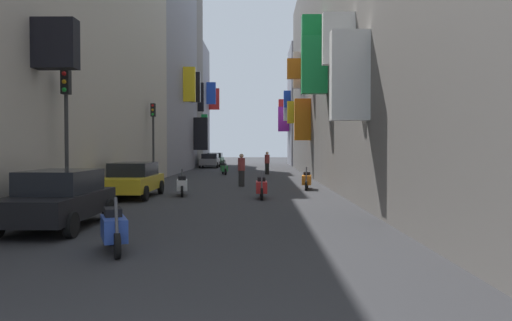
{
  "coord_description": "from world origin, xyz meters",
  "views": [
    {
      "loc": [
        1.53,
        -2.23,
        2.07
      ],
      "look_at": [
        1.26,
        28.2,
        1.25
      ],
      "focal_mm": 33.99,
      "sensor_mm": 36.0,
      "label": 1
    }
  ],
  "objects": [
    {
      "name": "building_right_mid_a",
      "position": [
        7.99,
        37.37,
        8.04
      ],
      "size": [
        7.27,
        23.66,
        16.08
      ],
      "color": "slate",
      "rests_on": "ground"
    },
    {
      "name": "parked_car_black",
      "position": [
        -3.65,
        10.14,
        0.77
      ],
      "size": [
        1.91,
        4.08,
        1.48
      ],
      "color": "black",
      "rests_on": "ground"
    },
    {
      "name": "building_left_mid_a",
      "position": [
        -7.99,
        39.58,
        9.89
      ],
      "size": [
        7.36,
        16.13,
        19.8
      ],
      "color": "gray",
      "rests_on": "ground"
    },
    {
      "name": "building_left_mid_c",
      "position": [
        -7.98,
        56.39,
        7.13
      ],
      "size": [
        7.31,
        7.23,
        14.25
      ],
      "color": "gray",
      "rests_on": "ground"
    },
    {
      "name": "pedestrian_crossing",
      "position": [
        0.53,
        23.43,
        0.87
      ],
      "size": [
        0.4,
        0.4,
        1.74
      ],
      "color": "#252525",
      "rests_on": "ground"
    },
    {
      "name": "parked_car_green",
      "position": [
        -3.76,
        54.02,
        0.76
      ],
      "size": [
        1.95,
        4.39,
        1.45
      ],
      "color": "#236638",
      "rests_on": "ground"
    },
    {
      "name": "scooter_green",
      "position": [
        -1.25,
        34.79,
        0.46
      ],
      "size": [
        0.67,
        1.84,
        1.13
      ],
      "color": "#287F3D",
      "rests_on": "ground"
    },
    {
      "name": "ground_plane",
      "position": [
        0.0,
        30.0,
        0.0
      ],
      "size": [
        140.0,
        140.0,
        0.0
      ],
      "primitive_type": "plane",
      "color": "#2D2D30"
    },
    {
      "name": "traffic_light_far_corner",
      "position": [
        -4.64,
        25.58,
        3.11
      ],
      "size": [
        0.26,
        0.34,
        4.6
      ],
      "color": "#2D2D2D",
      "rests_on": "ground"
    },
    {
      "name": "scooter_red",
      "position": [
        1.58,
        17.43,
        0.46
      ],
      "size": [
        0.46,
        1.98,
        1.13
      ],
      "color": "red",
      "rests_on": "ground"
    },
    {
      "name": "parked_car_yellow",
      "position": [
        -3.79,
        17.84,
        0.76
      ],
      "size": [
        1.94,
        4.4,
        1.44
      ],
      "color": "gold",
      "rests_on": "ground"
    },
    {
      "name": "pedestrian_near_left",
      "position": [
        2.05,
        35.15,
        0.88
      ],
      "size": [
        0.54,
        0.54,
        1.75
      ],
      "color": "black",
      "rests_on": "ground"
    },
    {
      "name": "scooter_blue",
      "position": [
        -1.39,
        7.32,
        0.46
      ],
      "size": [
        0.81,
        1.74,
        1.13
      ],
      "color": "#2D4CAD",
      "rests_on": "ground"
    },
    {
      "name": "traffic_light_near_corner",
      "position": [
        -4.58,
        12.96,
        3.05
      ],
      "size": [
        0.26,
        0.34,
        4.5
      ],
      "color": "#2D2D2D",
      "rests_on": "ground"
    },
    {
      "name": "building_right_far",
      "position": [
        7.97,
        55.89,
        6.95
      ],
      "size": [
        7.33,
        8.23,
        13.92
      ],
      "color": "gray",
      "rests_on": "ground"
    },
    {
      "name": "building_left_mid_b",
      "position": [
        -7.99,
        50.2,
        10.43
      ],
      "size": [
        6.65,
        5.13,
        20.89
      ],
      "color": "slate",
      "rests_on": "ground"
    },
    {
      "name": "scooter_orange",
      "position": [
        3.83,
        21.76,
        0.46
      ],
      "size": [
        0.59,
        1.99,
        1.13
      ],
      "color": "orange",
      "rests_on": "ground"
    },
    {
      "name": "scooter_white",
      "position": [
        -1.83,
        18.48,
        0.46
      ],
      "size": [
        0.6,
        1.84,
        1.13
      ],
      "color": "silver",
      "rests_on": "ground"
    },
    {
      "name": "parked_car_grey",
      "position": [
        -3.67,
        47.63,
        0.76
      ],
      "size": [
        1.95,
        4.23,
        1.43
      ],
      "color": "slate",
      "rests_on": "ground"
    }
  ]
}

